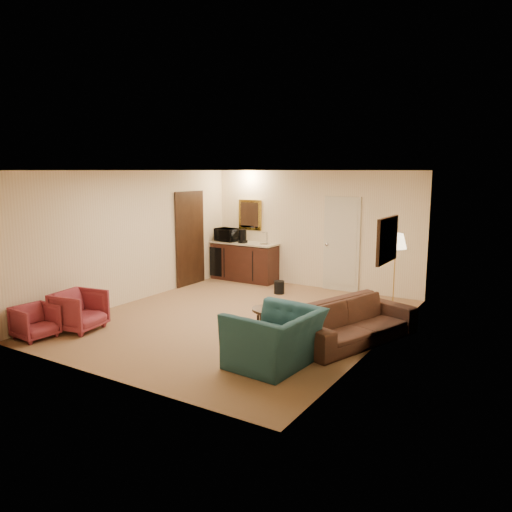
{
  "coord_description": "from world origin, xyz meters",
  "views": [
    {
      "loc": [
        4.73,
        -7.08,
        2.6
      ],
      "look_at": [
        0.05,
        0.5,
        1.07
      ],
      "focal_mm": 35.0,
      "sensor_mm": 36.0,
      "label": 1
    }
  ],
  "objects_px": {
    "wetbar_cabinet": "(244,261)",
    "coffee_maker": "(243,236)",
    "sofa": "(354,315)",
    "microwave": "(227,233)",
    "waste_bin": "(279,287)",
    "rose_chair_near": "(79,309)",
    "floor_lamp": "(394,274)",
    "coffee_table": "(277,325)",
    "teal_armchair": "(275,329)",
    "rose_chair_far": "(35,320)"
  },
  "relations": [
    {
      "from": "teal_armchair",
      "to": "wetbar_cabinet",
      "type": "bearing_deg",
      "value": -138.18
    },
    {
      "from": "rose_chair_near",
      "to": "microwave",
      "type": "height_order",
      "value": "microwave"
    },
    {
      "from": "teal_armchair",
      "to": "floor_lamp",
      "type": "height_order",
      "value": "floor_lamp"
    },
    {
      "from": "floor_lamp",
      "to": "coffee_maker",
      "type": "bearing_deg",
      "value": 168.21
    },
    {
      "from": "coffee_table",
      "to": "teal_armchair",
      "type": "bearing_deg",
      "value": -62.9
    },
    {
      "from": "sofa",
      "to": "rose_chair_near",
      "type": "distance_m",
      "value": 4.43
    },
    {
      "from": "waste_bin",
      "to": "rose_chair_near",
      "type": "bearing_deg",
      "value": -112.41
    },
    {
      "from": "wetbar_cabinet",
      "to": "waste_bin",
      "type": "height_order",
      "value": "wetbar_cabinet"
    },
    {
      "from": "floor_lamp",
      "to": "microwave",
      "type": "xyz_separation_m",
      "value": [
        -4.3,
        0.85,
        0.37
      ]
    },
    {
      "from": "microwave",
      "to": "rose_chair_far",
      "type": "bearing_deg",
      "value": -83.28
    },
    {
      "from": "rose_chair_far",
      "to": "microwave",
      "type": "height_order",
      "value": "microwave"
    },
    {
      "from": "rose_chair_near",
      "to": "floor_lamp",
      "type": "xyz_separation_m",
      "value": [
        4.1,
        3.68,
        0.38
      ]
    },
    {
      "from": "rose_chair_far",
      "to": "floor_lamp",
      "type": "distance_m",
      "value": 6.15
    },
    {
      "from": "teal_armchair",
      "to": "microwave",
      "type": "relative_size",
      "value": 2.09
    },
    {
      "from": "rose_chair_near",
      "to": "coffee_table",
      "type": "xyz_separation_m",
      "value": [
        3.04,
        1.24,
        -0.11
      ]
    },
    {
      "from": "teal_armchair",
      "to": "coffee_maker",
      "type": "xyz_separation_m",
      "value": [
        -3.2,
        4.11,
        0.57
      ]
    },
    {
      "from": "sofa",
      "to": "rose_chair_far",
      "type": "distance_m",
      "value": 4.95
    },
    {
      "from": "teal_armchair",
      "to": "waste_bin",
      "type": "relative_size",
      "value": 4.26
    },
    {
      "from": "coffee_maker",
      "to": "rose_chair_near",
      "type": "bearing_deg",
      "value": -79.17
    },
    {
      "from": "rose_chair_near",
      "to": "microwave",
      "type": "xyz_separation_m",
      "value": [
        -0.2,
        4.53,
        0.75
      ]
    },
    {
      "from": "waste_bin",
      "to": "rose_chair_far",
      "type": "bearing_deg",
      "value": -112.27
    },
    {
      "from": "wetbar_cabinet",
      "to": "microwave",
      "type": "bearing_deg",
      "value": -171.45
    },
    {
      "from": "wetbar_cabinet",
      "to": "coffee_table",
      "type": "xyz_separation_m",
      "value": [
        2.79,
        -3.35,
        -0.21
      ]
    },
    {
      "from": "rose_chair_far",
      "to": "coffee_maker",
      "type": "bearing_deg",
      "value": -1.99
    },
    {
      "from": "wetbar_cabinet",
      "to": "waste_bin",
      "type": "xyz_separation_m",
      "value": [
        1.35,
        -0.72,
        -0.32
      ]
    },
    {
      "from": "waste_bin",
      "to": "coffee_maker",
      "type": "xyz_separation_m",
      "value": [
        -1.32,
        0.6,
        0.94
      ]
    },
    {
      "from": "sofa",
      "to": "waste_bin",
      "type": "height_order",
      "value": "sofa"
    },
    {
      "from": "rose_chair_near",
      "to": "microwave",
      "type": "bearing_deg",
      "value": -6.45
    },
    {
      "from": "rose_chair_near",
      "to": "microwave",
      "type": "relative_size",
      "value": 1.28
    },
    {
      "from": "microwave",
      "to": "waste_bin",
      "type": "bearing_deg",
      "value": -12.65
    },
    {
      "from": "teal_armchair",
      "to": "rose_chair_near",
      "type": "height_order",
      "value": "teal_armchair"
    },
    {
      "from": "coffee_table",
      "to": "microwave",
      "type": "height_order",
      "value": "microwave"
    },
    {
      "from": "sofa",
      "to": "rose_chair_near",
      "type": "xyz_separation_m",
      "value": [
        -4.04,
        -1.83,
        -0.07
      ]
    },
    {
      "from": "teal_armchair",
      "to": "rose_chair_near",
      "type": "relative_size",
      "value": 1.63
    },
    {
      "from": "sofa",
      "to": "coffee_maker",
      "type": "bearing_deg",
      "value": 73.63
    },
    {
      "from": "coffee_table",
      "to": "waste_bin",
      "type": "relative_size",
      "value": 3.12
    },
    {
      "from": "coffee_maker",
      "to": "sofa",
      "type": "bearing_deg",
      "value": -20.81
    },
    {
      "from": "coffee_maker",
      "to": "rose_chair_far",
      "type": "bearing_deg",
      "value": -81.5
    },
    {
      "from": "sofa",
      "to": "coffee_table",
      "type": "relative_size",
      "value": 2.53
    },
    {
      "from": "rose_chair_far",
      "to": "floor_lamp",
      "type": "xyz_separation_m",
      "value": [
        4.35,
        4.32,
        0.45
      ]
    },
    {
      "from": "sofa",
      "to": "waste_bin",
      "type": "relative_size",
      "value": 7.91
    },
    {
      "from": "wetbar_cabinet",
      "to": "teal_armchair",
      "type": "distance_m",
      "value": 5.33
    },
    {
      "from": "coffee_table",
      "to": "floor_lamp",
      "type": "relative_size",
      "value": 0.58
    },
    {
      "from": "sofa",
      "to": "rose_chair_near",
      "type": "relative_size",
      "value": 3.03
    },
    {
      "from": "wetbar_cabinet",
      "to": "coffee_maker",
      "type": "relative_size",
      "value": 5.14
    },
    {
      "from": "floor_lamp",
      "to": "coffee_maker",
      "type": "height_order",
      "value": "floor_lamp"
    },
    {
      "from": "rose_chair_near",
      "to": "floor_lamp",
      "type": "relative_size",
      "value": 0.48
    },
    {
      "from": "sofa",
      "to": "microwave",
      "type": "distance_m",
      "value": 5.07
    },
    {
      "from": "wetbar_cabinet",
      "to": "microwave",
      "type": "relative_size",
      "value": 2.91
    },
    {
      "from": "wetbar_cabinet",
      "to": "rose_chair_far",
      "type": "relative_size",
      "value": 2.81
    }
  ]
}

